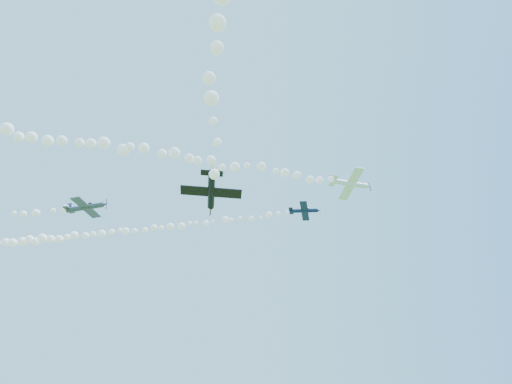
{
  "coord_description": "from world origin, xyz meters",
  "views": [
    {
      "loc": [
        0.8,
        -57.33,
        2.0
      ],
      "look_at": [
        2.28,
        -5.76,
        46.04
      ],
      "focal_mm": 30.0,
      "sensor_mm": 36.0,
      "label": 1
    }
  ],
  "objects_px": {
    "plane_navy": "(305,211)",
    "plane_black": "(211,191)",
    "plane_white": "(351,184)",
    "plane_grey": "(86,207)"
  },
  "relations": [
    {
      "from": "plane_navy",
      "to": "plane_black",
      "type": "bearing_deg",
      "value": -108.18
    },
    {
      "from": "plane_black",
      "to": "plane_grey",
      "type": "bearing_deg",
      "value": 52.0
    },
    {
      "from": "plane_grey",
      "to": "plane_black",
      "type": "height_order",
      "value": "plane_grey"
    },
    {
      "from": "plane_black",
      "to": "plane_navy",
      "type": "bearing_deg",
      "value": -33.46
    },
    {
      "from": "plane_white",
      "to": "plane_grey",
      "type": "bearing_deg",
      "value": 170.07
    },
    {
      "from": "plane_white",
      "to": "plane_navy",
      "type": "bearing_deg",
      "value": 104.75
    },
    {
      "from": "plane_white",
      "to": "plane_black",
      "type": "distance_m",
      "value": 30.15
    },
    {
      "from": "plane_navy",
      "to": "plane_black",
      "type": "relative_size",
      "value": 0.94
    },
    {
      "from": "plane_white",
      "to": "plane_black",
      "type": "xyz_separation_m",
      "value": [
        -21.49,
        -14.94,
        -14.97
      ]
    },
    {
      "from": "plane_grey",
      "to": "plane_navy",
      "type": "bearing_deg",
      "value": 31.02
    }
  ]
}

